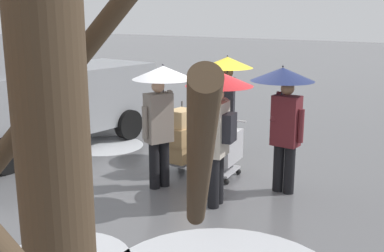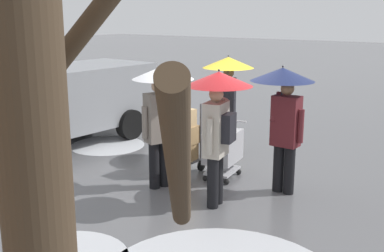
{
  "view_description": "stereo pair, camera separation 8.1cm",
  "coord_description": "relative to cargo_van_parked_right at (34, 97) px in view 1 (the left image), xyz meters",
  "views": [
    {
      "loc": [
        -4.53,
        7.0,
        2.96
      ],
      "look_at": [
        0.03,
        0.43,
        1.05
      ],
      "focal_mm": 44.22,
      "sensor_mm": 36.0,
      "label": 1
    },
    {
      "loc": [
        -4.6,
        6.95,
        2.96
      ],
      "look_at": [
        0.03,
        0.43,
        1.05
      ],
      "focal_mm": 44.22,
      "sensor_mm": 36.0,
      "label": 2
    }
  ],
  "objects": [
    {
      "name": "pedestrian_far_side",
      "position": [
        -5.55,
        -0.72,
        0.39
      ],
      "size": [
        1.04,
        1.04,
        2.15
      ],
      "color": "black",
      "rests_on": "ground"
    },
    {
      "name": "pedestrian_black_side",
      "position": [
        -3.75,
        0.26,
        0.41
      ],
      "size": [
        1.04,
        1.04,
        2.15
      ],
      "color": "black",
      "rests_on": "ground"
    },
    {
      "name": "pedestrian_pink_side",
      "position": [
        -4.96,
        0.38,
        0.39
      ],
      "size": [
        1.04,
        1.04,
        2.15
      ],
      "color": "black",
      "rests_on": "ground"
    },
    {
      "name": "pedestrian_white_side",
      "position": [
        -3.77,
        -1.89,
        0.41
      ],
      "size": [
        1.04,
        1.04,
        2.15
      ],
      "color": "black",
      "rests_on": "ground"
    },
    {
      "name": "shopping_cart_vendor",
      "position": [
        -4.38,
        -0.73,
        -0.61
      ],
      "size": [
        0.67,
        0.89,
        1.02
      ],
      "color": "#B2B2B7",
      "rests_on": "ground"
    },
    {
      "name": "ground_plane",
      "position": [
        -4.12,
        -0.6,
        -1.18
      ],
      "size": [
        90.0,
        90.0,
        0.0
      ],
      "primitive_type": "plane",
      "color": "#5B5B5E"
    },
    {
      "name": "hand_dolly_boxes",
      "position": [
        -3.58,
        -0.56,
        -0.51
      ],
      "size": [
        0.54,
        0.72,
        1.32
      ],
      "color": "#515156",
      "rests_on": "ground"
    },
    {
      "name": "slush_patch_near_cluster",
      "position": [
        -1.06,
        -1.07,
        -1.18
      ],
      "size": [
        1.7,
        1.7,
        0.01
      ],
      "primitive_type": "cylinder",
      "color": "silver",
      "rests_on": "ground"
    },
    {
      "name": "cargo_van_parked_right",
      "position": [
        0.0,
        0.0,
        0.0
      ],
      "size": [
        2.43,
        5.45,
        2.6
      ],
      "color": "gray",
      "rests_on": "ground"
    }
  ]
}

